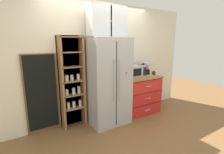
{
  "coord_description": "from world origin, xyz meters",
  "views": [
    {
      "loc": [
        -1.7,
        -2.88,
        1.73
      ],
      "look_at": [
        0.1,
        0.03,
        1.0
      ],
      "focal_mm": 26.47,
      "sensor_mm": 36.0,
      "label": 1
    }
  ],
  "objects_px": {
    "refrigerator": "(108,82)",
    "microwave": "(135,71)",
    "bottle_cobalt": "(141,71)",
    "chalkboard_menu": "(42,94)",
    "bottle_clear": "(139,71)",
    "coffee_maker": "(147,69)",
    "mug_charcoal": "(154,73)",
    "mug_sage": "(125,75)"
  },
  "relations": [
    {
      "from": "refrigerator",
      "to": "bottle_cobalt",
      "type": "distance_m",
      "value": 0.94
    },
    {
      "from": "microwave",
      "to": "bottle_clear",
      "type": "distance_m",
      "value": 0.14
    },
    {
      "from": "bottle_clear",
      "to": "refrigerator",
      "type": "bearing_deg",
      "value": -173.79
    },
    {
      "from": "microwave",
      "to": "bottle_cobalt",
      "type": "xyz_separation_m",
      "value": [
        0.14,
        -0.07,
        0.0
      ]
    },
    {
      "from": "microwave",
      "to": "bottle_cobalt",
      "type": "bearing_deg",
      "value": -25.18
    },
    {
      "from": "coffee_maker",
      "to": "mug_sage",
      "type": "xyz_separation_m",
      "value": [
        -0.62,
        0.06,
        -0.11
      ]
    },
    {
      "from": "microwave",
      "to": "coffee_maker",
      "type": "bearing_deg",
      "value": -7.0
    },
    {
      "from": "microwave",
      "to": "bottle_clear",
      "type": "height_order",
      "value": "bottle_clear"
    },
    {
      "from": "refrigerator",
      "to": "mug_charcoal",
      "type": "distance_m",
      "value": 1.34
    },
    {
      "from": "bottle_cobalt",
      "to": "chalkboard_menu",
      "type": "bearing_deg",
      "value": 172.78
    },
    {
      "from": "microwave",
      "to": "refrigerator",
      "type": "bearing_deg",
      "value": -173.61
    },
    {
      "from": "refrigerator",
      "to": "mug_sage",
      "type": "relative_size",
      "value": 16.84
    },
    {
      "from": "refrigerator",
      "to": "bottle_clear",
      "type": "height_order",
      "value": "refrigerator"
    },
    {
      "from": "mug_charcoal",
      "to": "mug_sage",
      "type": "distance_m",
      "value": 0.84
    },
    {
      "from": "refrigerator",
      "to": "chalkboard_menu",
      "type": "distance_m",
      "value": 1.31
    },
    {
      "from": "coffee_maker",
      "to": "bottle_clear",
      "type": "xyz_separation_m",
      "value": [
        -0.2,
        0.05,
        -0.04
      ]
    },
    {
      "from": "microwave",
      "to": "coffee_maker",
      "type": "relative_size",
      "value": 1.42
    },
    {
      "from": "coffee_maker",
      "to": "bottle_clear",
      "type": "relative_size",
      "value": 1.13
    },
    {
      "from": "chalkboard_menu",
      "to": "bottle_cobalt",
      "type": "bearing_deg",
      "value": -7.22
    },
    {
      "from": "mug_sage",
      "to": "bottle_cobalt",
      "type": "height_order",
      "value": "bottle_cobalt"
    },
    {
      "from": "mug_charcoal",
      "to": "bottle_cobalt",
      "type": "distance_m",
      "value": 0.42
    },
    {
      "from": "mug_charcoal",
      "to": "bottle_clear",
      "type": "xyz_separation_m",
      "value": [
        -0.41,
        0.1,
        0.08
      ]
    },
    {
      "from": "mug_charcoal",
      "to": "bottle_cobalt",
      "type": "xyz_separation_m",
      "value": [
        -0.41,
        0.02,
        0.09
      ]
    },
    {
      "from": "bottle_clear",
      "to": "mug_charcoal",
      "type": "bearing_deg",
      "value": -13.85
    },
    {
      "from": "microwave",
      "to": "chalkboard_menu",
      "type": "relative_size",
      "value": 0.29
    },
    {
      "from": "mug_sage",
      "to": "microwave",
      "type": "bearing_deg",
      "value": -2.92
    },
    {
      "from": "refrigerator",
      "to": "coffee_maker",
      "type": "height_order",
      "value": "refrigerator"
    },
    {
      "from": "coffee_maker",
      "to": "chalkboard_menu",
      "type": "xyz_separation_m",
      "value": [
        -2.39,
        0.25,
        -0.31
      ]
    },
    {
      "from": "chalkboard_menu",
      "to": "refrigerator",
      "type": "bearing_deg",
      "value": -13.34
    },
    {
      "from": "refrigerator",
      "to": "microwave",
      "type": "distance_m",
      "value": 0.8
    },
    {
      "from": "refrigerator",
      "to": "microwave",
      "type": "bearing_deg",
      "value": 6.39
    },
    {
      "from": "refrigerator",
      "to": "bottle_cobalt",
      "type": "xyz_separation_m",
      "value": [
        0.92,
        0.02,
        0.14
      ]
    },
    {
      "from": "mug_charcoal",
      "to": "bottle_clear",
      "type": "height_order",
      "value": "bottle_clear"
    },
    {
      "from": "bottle_cobalt",
      "to": "mug_sage",
      "type": "bearing_deg",
      "value": 169.21
    },
    {
      "from": "refrigerator",
      "to": "coffee_maker",
      "type": "distance_m",
      "value": 1.14
    },
    {
      "from": "bottle_clear",
      "to": "mug_sage",
      "type": "bearing_deg",
      "value": 179.79
    },
    {
      "from": "mug_sage",
      "to": "bottle_cobalt",
      "type": "bearing_deg",
      "value": -10.79
    },
    {
      "from": "microwave",
      "to": "bottle_cobalt",
      "type": "height_order",
      "value": "bottle_cobalt"
    },
    {
      "from": "mug_sage",
      "to": "coffee_maker",
      "type": "bearing_deg",
      "value": -5.17
    },
    {
      "from": "refrigerator",
      "to": "mug_charcoal",
      "type": "bearing_deg",
      "value": -0.05
    },
    {
      "from": "coffee_maker",
      "to": "mug_charcoal",
      "type": "xyz_separation_m",
      "value": [
        0.21,
        -0.05,
        -0.11
      ]
    },
    {
      "from": "microwave",
      "to": "chalkboard_menu",
      "type": "height_order",
      "value": "chalkboard_menu"
    }
  ]
}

